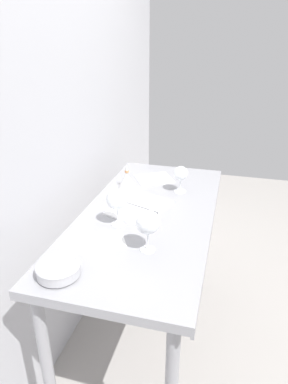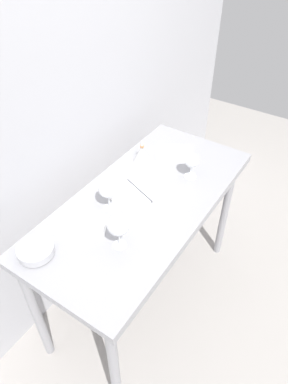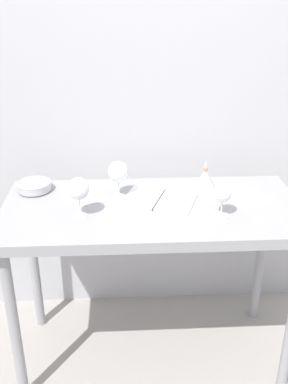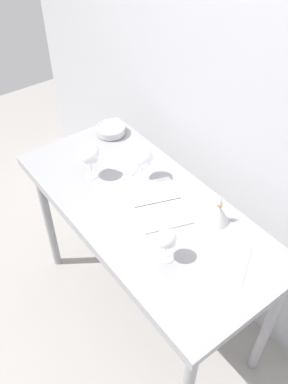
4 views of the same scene
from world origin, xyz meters
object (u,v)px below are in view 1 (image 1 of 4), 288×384
(wine_glass_near_right, at_px, (181,174))
(wine_glass_far_left, at_px, (117,200))
(tasting_sheet_upper, at_px, (154,179))
(decanter_funnel, at_px, (127,180))
(tasting_bowl, at_px, (58,269))
(open_notebook, at_px, (140,207))
(wine_glass_near_left, at_px, (148,223))
(tasting_sheet_lower, at_px, (93,242))

(wine_glass_near_right, bearing_deg, wine_glass_far_left, 153.95)
(tasting_sheet_upper, height_order, decanter_funnel, decanter_funnel)
(tasting_sheet_upper, distance_m, tasting_bowl, 1.03)
(wine_glass_near_right, relative_size, open_notebook, 0.40)
(wine_glass_near_left, xyz_separation_m, tasting_bowl, (-0.25, 0.28, -0.10))
(wine_glass_far_left, bearing_deg, tasting_sheet_lower, 162.84)
(tasting_sheet_upper, height_order, tasting_bowl, tasting_bowl)
(wine_glass_far_left, xyz_separation_m, tasting_bowl, (-0.42, 0.09, -0.10))
(wine_glass_near_left, relative_size, tasting_sheet_lower, 0.67)
(wine_glass_near_left, xyz_separation_m, tasting_sheet_upper, (0.78, 0.16, -0.13))
(decanter_funnel, bearing_deg, tasting_sheet_upper, -36.48)
(wine_glass_far_left, height_order, tasting_bowl, wine_glass_far_left)
(wine_glass_near_left, relative_size, tasting_sheet_upper, 0.86)
(wine_glass_far_left, relative_size, wine_glass_near_right, 1.17)
(decanter_funnel, bearing_deg, wine_glass_far_left, -168.13)
(wine_glass_far_left, relative_size, tasting_bowl, 1.09)
(wine_glass_near_left, distance_m, wine_glass_far_left, 0.26)
(open_notebook, relative_size, tasting_bowl, 2.32)
(tasting_sheet_upper, bearing_deg, wine_glass_near_left, 160.65)
(open_notebook, distance_m, tasting_sheet_lower, 0.38)
(decanter_funnel, bearing_deg, tasting_bowl, -179.78)
(wine_glass_far_left, height_order, wine_glass_near_right, wine_glass_far_left)
(wine_glass_far_left, height_order, tasting_sheet_lower, wine_glass_far_left)
(wine_glass_near_left, bearing_deg, tasting_sheet_lower, 91.05)
(wine_glass_near_left, bearing_deg, tasting_bowl, 131.41)
(tasting_sheet_upper, bearing_deg, tasting_sheet_lower, 142.76)
(wine_glass_far_left, relative_size, decanter_funnel, 1.24)
(open_notebook, xyz_separation_m, tasting_bowl, (-0.61, 0.14, 0.02))
(tasting_sheet_upper, xyz_separation_m, tasting_bowl, (-1.02, 0.12, 0.03))
(wine_glass_near_right, height_order, decanter_funnel, wine_glass_near_right)
(tasting_bowl, distance_m, decanter_funnel, 0.85)
(wine_glass_far_left, height_order, tasting_sheet_upper, wine_glass_far_left)
(wine_glass_far_left, distance_m, tasting_sheet_lower, 0.22)
(wine_glass_near_right, distance_m, tasting_sheet_upper, 0.26)
(tasting_sheet_upper, bearing_deg, open_notebook, 151.96)
(wine_glass_near_right, relative_size, decanter_funnel, 1.06)
(wine_glass_near_left, bearing_deg, wine_glass_near_right, -2.87)
(wine_glass_near_right, distance_m, decanter_funnel, 0.32)
(wine_glass_near_left, distance_m, tasting_sheet_upper, 0.80)
(tasting_sheet_upper, relative_size, tasting_sheet_lower, 0.78)
(tasting_sheet_upper, xyz_separation_m, decanter_funnel, (-0.17, 0.12, 0.05))
(wine_glass_near_left, bearing_deg, open_notebook, 20.72)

